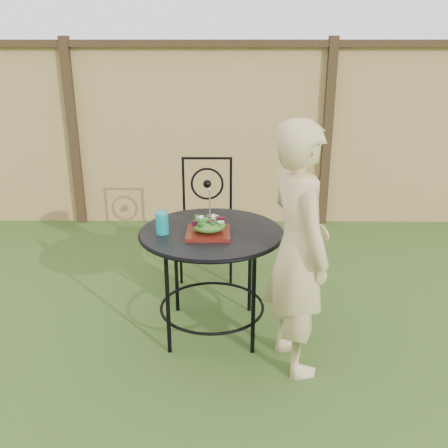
{
  "coord_description": "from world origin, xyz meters",
  "views": [
    {
      "loc": [
        0.29,
        -2.95,
        1.85
      ],
      "look_at": [
        0.26,
        0.05,
        0.75
      ],
      "focal_mm": 40.0,
      "sensor_mm": 36.0,
      "label": 1
    }
  ],
  "objects_px": {
    "patio_table": "(212,251)",
    "patio_chair": "(207,214)",
    "diner": "(298,250)",
    "salad_plate": "(208,233)"
  },
  "relations": [
    {
      "from": "patio_table",
      "to": "diner",
      "type": "relative_size",
      "value": 0.62
    },
    {
      "from": "patio_table",
      "to": "diner",
      "type": "height_order",
      "value": "diner"
    },
    {
      "from": "patio_chair",
      "to": "salad_plate",
      "type": "height_order",
      "value": "patio_chair"
    },
    {
      "from": "salad_plate",
      "to": "diner",
      "type": "bearing_deg",
      "value": -28.55
    },
    {
      "from": "patio_chair",
      "to": "diner",
      "type": "height_order",
      "value": "diner"
    },
    {
      "from": "patio_table",
      "to": "patio_chair",
      "type": "bearing_deg",
      "value": 94.26
    },
    {
      "from": "patio_table",
      "to": "salad_plate",
      "type": "distance_m",
      "value": 0.17
    },
    {
      "from": "patio_chair",
      "to": "salad_plate",
      "type": "bearing_deg",
      "value": -86.93
    },
    {
      "from": "patio_chair",
      "to": "diner",
      "type": "relative_size",
      "value": 0.64
    },
    {
      "from": "patio_table",
      "to": "patio_chair",
      "type": "relative_size",
      "value": 0.97
    }
  ]
}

